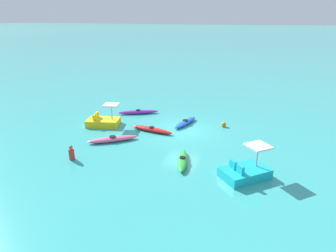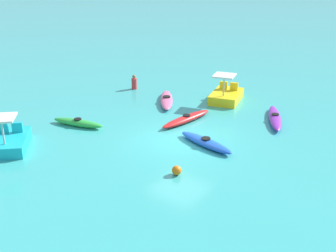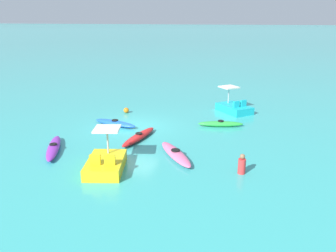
# 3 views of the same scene
# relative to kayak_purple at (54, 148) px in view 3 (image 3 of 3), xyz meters

# --- Properties ---
(ground_plane) EXTENTS (600.00, 600.00, 0.00)m
(ground_plane) POSITION_rel_kayak_purple_xyz_m (-4.63, 2.52, -0.16)
(ground_plane) COLOR #38ADA8
(kayak_purple) EXTENTS (3.31, 2.03, 0.37)m
(kayak_purple) POSITION_rel_kayak_purple_xyz_m (0.00, 0.00, 0.00)
(kayak_purple) COLOR purple
(kayak_purple) RESTS_ON ground_plane
(kayak_red) EXTENTS (3.36, 1.07, 0.37)m
(kayak_red) POSITION_rel_kayak_purple_xyz_m (-2.63, 3.50, 0.00)
(kayak_red) COLOR red
(kayak_red) RESTS_ON ground_plane
(kayak_green) EXTENTS (1.15, 2.74, 0.37)m
(kayak_green) POSITION_rel_kayak_purple_xyz_m (-6.07, 7.46, 0.00)
(kayak_green) COLOR green
(kayak_green) RESTS_ON ground_plane
(kayak_pink) EXTENTS (3.02, 2.45, 0.37)m
(kayak_pink) POSITION_rel_kayak_purple_xyz_m (-0.82, 5.98, 0.00)
(kayak_pink) COLOR pink
(kayak_pink) RESTS_ON ground_plane
(kayak_blue) EXTENTS (1.34, 3.01, 0.37)m
(kayak_blue) POSITION_rel_kayak_purple_xyz_m (-4.53, 1.28, 0.00)
(kayak_blue) COLOR blue
(kayak_blue) RESTS_ON ground_plane
(pedal_boat_cyan) EXTENTS (2.78, 2.73, 1.68)m
(pedal_boat_cyan) POSITION_rel_kayak_purple_xyz_m (-9.55, 7.97, 0.17)
(pedal_boat_cyan) COLOR #19B7C6
(pedal_boat_cyan) RESTS_ON ground_plane
(pedal_boat_yellow) EXTENTS (2.70, 2.04, 1.68)m
(pedal_boat_yellow) POSITION_rel_kayak_purple_xyz_m (1.34, 3.43, 0.17)
(pedal_boat_yellow) COLOR yellow
(pedal_boat_yellow) RESTS_ON ground_plane
(buoy_orange) EXTENTS (0.37, 0.37, 0.37)m
(buoy_orange) POSITION_rel_kayak_purple_xyz_m (-7.40, 0.85, 0.02)
(buoy_orange) COLOR orange
(buoy_orange) RESTS_ON ground_plane
(person_near_shore) EXTENTS (0.40, 0.40, 0.88)m
(person_near_shore) POSITION_rel_kayak_purple_xyz_m (0.15, 9.08, 0.22)
(person_near_shore) COLOR red
(person_near_shore) RESTS_ON ground_plane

